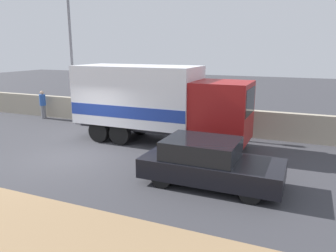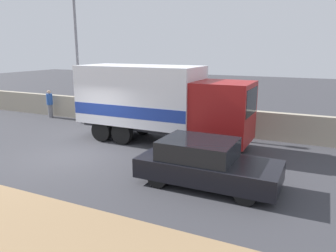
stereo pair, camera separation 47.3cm
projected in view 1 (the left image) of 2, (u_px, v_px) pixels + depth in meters
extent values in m
plane|color=#38383D|center=(71.00, 157.00, 12.23)|extent=(80.00, 80.00, 0.00)
cube|color=#A39984|center=(141.00, 114.00, 17.05)|extent=(60.00, 0.35, 1.24)
cylinder|color=slate|center=(72.00, 57.00, 16.79)|extent=(0.14, 0.14, 7.01)
cube|color=maroon|center=(222.00, 111.00, 12.70)|extent=(2.13, 2.16, 2.31)
cube|color=black|center=(250.00, 101.00, 12.19)|extent=(0.06, 1.84, 1.01)
cube|color=#2D2D33|center=(139.00, 125.00, 14.33)|extent=(5.25, 1.30, 0.25)
cube|color=white|center=(138.00, 95.00, 14.02)|extent=(5.25, 2.36, 2.45)
cube|color=navy|center=(138.00, 108.00, 14.15)|extent=(5.22, 2.38, 0.49)
cylinder|color=black|center=(226.00, 133.00, 13.77)|extent=(0.92, 0.28, 0.92)
cylinder|color=black|center=(215.00, 145.00, 12.15)|extent=(0.92, 0.28, 0.92)
cylinder|color=black|center=(121.00, 123.00, 15.75)|extent=(0.92, 0.28, 0.92)
cylinder|color=black|center=(99.00, 131.00, 14.12)|extent=(0.92, 0.28, 0.92)
cylinder|color=black|center=(141.00, 125.00, 15.34)|extent=(0.92, 0.28, 0.92)
cylinder|color=black|center=(120.00, 134.00, 13.72)|extent=(0.92, 0.28, 0.92)
cube|color=black|center=(212.00, 168.00, 9.64)|extent=(4.09, 1.82, 0.58)
cube|color=black|center=(202.00, 148.00, 9.63)|extent=(2.13, 1.67, 0.56)
cylinder|color=black|center=(259.00, 172.00, 9.90)|extent=(0.59, 0.20, 0.59)
cylinder|color=black|center=(250.00, 193.00, 8.49)|extent=(0.59, 0.20, 0.59)
cylinder|color=black|center=(181.00, 161.00, 10.88)|extent=(0.59, 0.20, 0.59)
cylinder|color=black|center=(161.00, 178.00, 9.47)|extent=(0.59, 0.20, 0.59)
cylinder|color=slate|center=(44.00, 112.00, 18.94)|extent=(0.27, 0.27, 0.76)
cylinder|color=#264C99|center=(43.00, 100.00, 18.78)|extent=(0.35, 0.35, 0.63)
sphere|color=tan|center=(42.00, 93.00, 18.69)|extent=(0.20, 0.20, 0.20)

